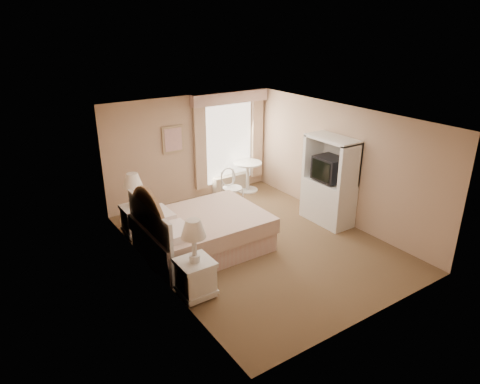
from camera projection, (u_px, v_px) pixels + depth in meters
room at (259, 183)px, 7.95m from camera, size 4.21×5.51×2.51m
window at (230, 139)px, 10.50m from camera, size 2.05×0.22×2.51m
framed_art at (173, 139)px, 9.70m from camera, size 0.52×0.04×0.62m
bed at (198, 232)px, 8.00m from camera, size 2.27×1.79×1.58m
nightstand_near at (195, 268)px, 6.62m from camera, size 0.54×0.54×1.30m
nightstand_far at (136, 212)px, 8.56m from camera, size 0.54×0.54×1.30m
round_table at (248, 172)px, 10.80m from camera, size 0.71×0.71×0.76m
cafe_chair at (231, 185)px, 9.86m from camera, size 0.51×0.51×0.93m
armoire at (329, 188)px, 9.03m from camera, size 0.56×1.13×1.87m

